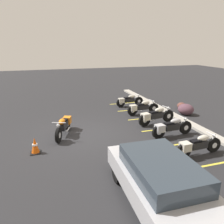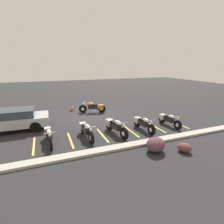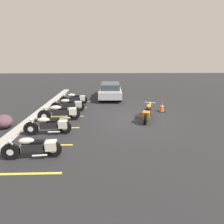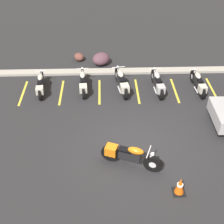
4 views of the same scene
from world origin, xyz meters
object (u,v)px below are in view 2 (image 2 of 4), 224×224
(car_silver, at_px, (11,120))
(landscape_rock_0, at_px, (155,144))
(motorcycle_orange_featured, at_px, (94,107))
(parked_bike_4, at_px, (49,135))
(parked_bike_2, at_px, (115,126))
(parked_bike_0, at_px, (168,119))
(traffic_cone, at_px, (72,107))
(parked_bike_3, at_px, (86,130))
(landscape_rock_1, at_px, (184,148))
(parked_bike_1, at_px, (143,123))

(car_silver, relative_size, landscape_rock_0, 4.54)
(motorcycle_orange_featured, relative_size, parked_bike_4, 1.02)
(motorcycle_orange_featured, distance_m, parked_bike_2, 4.78)
(parked_bike_0, relative_size, traffic_cone, 3.07)
(parked_bike_3, distance_m, traffic_cone, 5.96)
(motorcycle_orange_featured, distance_m, parked_bike_0, 6.05)
(parked_bike_3, bearing_deg, parked_bike_0, 84.72)
(parked_bike_3, relative_size, parked_bike_4, 1.05)
(parked_bike_3, xyz_separation_m, parked_bike_4, (1.92, -0.03, -0.02))
(parked_bike_2, xyz_separation_m, landscape_rock_1, (-2.17, 3.14, -0.26))
(landscape_rock_0, xyz_separation_m, traffic_cone, (2.46, -8.66, -0.03))
(parked_bike_1, relative_size, parked_bike_4, 1.03)
(car_silver, xyz_separation_m, landscape_rock_1, (-7.78, 5.95, -0.47))
(parked_bike_1, bearing_deg, motorcycle_orange_featured, -163.80)
(parked_bike_4, height_order, landscape_rock_1, parked_bike_4)
(landscape_rock_0, xyz_separation_m, landscape_rock_1, (-1.22, 0.54, -0.13))
(motorcycle_orange_featured, height_order, parked_bike_0, motorcycle_orange_featured)
(parked_bike_2, bearing_deg, landscape_rock_0, 10.39)
(parked_bike_2, height_order, parked_bike_4, parked_bike_2)
(landscape_rock_0, distance_m, landscape_rock_1, 1.34)
(landscape_rock_0, bearing_deg, car_silver, -39.55)
(parked_bike_4, bearing_deg, parked_bike_2, 84.68)
(parked_bike_2, relative_size, traffic_cone, 3.45)
(car_silver, xyz_separation_m, traffic_cone, (-4.10, -3.24, -0.37))
(motorcycle_orange_featured, xyz_separation_m, parked_bike_2, (0.05, 4.78, 0.01))
(landscape_rock_1, relative_size, traffic_cone, 0.97)
(landscape_rock_1, bearing_deg, parked_bike_2, -55.39)
(parked_bike_1, relative_size, landscape_rock_0, 2.20)
(parked_bike_0, height_order, parked_bike_1, parked_bike_1)
(motorcycle_orange_featured, bearing_deg, parked_bike_1, 131.06)
(motorcycle_orange_featured, height_order, landscape_rock_1, motorcycle_orange_featured)
(parked_bike_4, height_order, car_silver, car_silver)
(parked_bike_1, height_order, landscape_rock_1, parked_bike_1)
(parked_bike_1, xyz_separation_m, landscape_rock_0, (0.86, 2.54, -0.10))
(landscape_rock_0, relative_size, traffic_cone, 1.47)
(landscape_rock_1, bearing_deg, landscape_rock_0, -23.77)
(parked_bike_3, height_order, car_silver, car_silver)
(parked_bike_2, relative_size, parked_bike_3, 1.05)
(parked_bike_0, height_order, landscape_rock_1, parked_bike_0)
(parked_bike_1, xyz_separation_m, parked_bike_3, (3.49, -0.17, 0.01))
(parked_bike_3, relative_size, traffic_cone, 3.29)
(parked_bike_2, height_order, traffic_cone, parked_bike_2)
(parked_bike_1, xyz_separation_m, parked_bike_2, (1.80, -0.06, 0.03))
(parked_bike_3, relative_size, car_silver, 0.49)
(motorcycle_orange_featured, bearing_deg, landscape_rock_0, 118.07)
(parked_bike_3, bearing_deg, motorcycle_orange_featured, 155.37)
(motorcycle_orange_featured, xyz_separation_m, landscape_rock_0, (-0.90, 7.38, -0.12))
(car_silver, relative_size, traffic_cone, 6.66)
(car_silver, relative_size, landscape_rock_1, 6.89)
(parked_bike_4, bearing_deg, motorcycle_orange_featured, 138.71)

